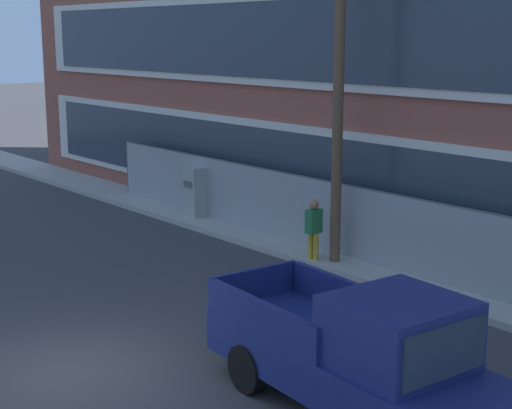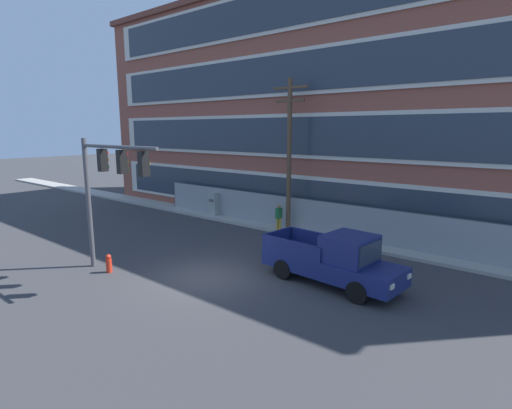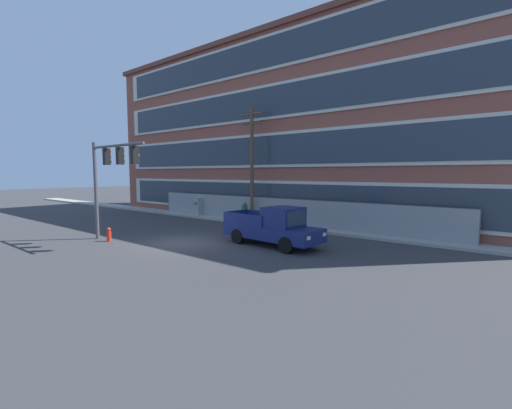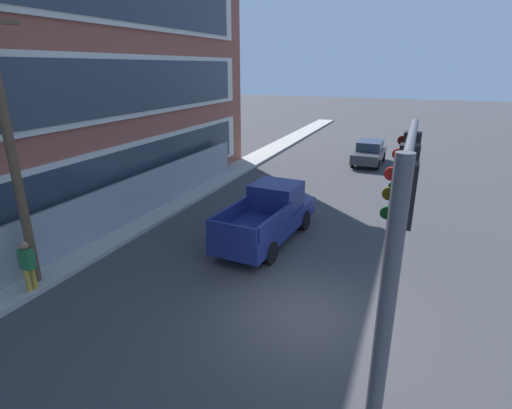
% 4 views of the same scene
% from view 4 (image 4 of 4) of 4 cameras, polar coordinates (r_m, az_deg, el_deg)
% --- Properties ---
extents(ground_plane, '(160.00, 160.00, 0.00)m').
position_cam_4_polar(ground_plane, '(11.20, 7.01, -15.61)').
color(ground_plane, '#38383A').
extents(sidewalk_building_side, '(80.00, 1.77, 0.16)m').
position_cam_4_polar(sidewalk_building_side, '(15.22, -25.29, -7.17)').
color(sidewalk_building_side, '#9E9B93').
rests_on(sidewalk_building_side, ground).
extents(chain_link_fence, '(25.22, 0.06, 2.02)m').
position_cam_4_polar(chain_link_fence, '(15.18, -25.38, -3.34)').
color(chain_link_fence, gray).
rests_on(chain_link_fence, ground).
extents(traffic_signal_mast, '(5.02, 0.43, 5.56)m').
position_cam_4_polar(traffic_signal_mast, '(6.20, 19.61, -3.86)').
color(traffic_signal_mast, '#4C4C51').
rests_on(traffic_signal_mast, ground).
extents(pickup_truck_navy, '(5.72, 2.34, 2.09)m').
position_cam_4_polar(pickup_truck_navy, '(15.19, 1.88, -1.60)').
color(pickup_truck_navy, navy).
rests_on(pickup_truck_navy, ground).
extents(sedan_dark_grey, '(4.39, 1.93, 1.56)m').
position_cam_4_polar(sedan_dark_grey, '(28.42, 15.88, 7.17)').
color(sedan_dark_grey, '#383A3D').
rests_on(sedan_dark_grey, ground).
extents(utility_pole_near_corner, '(2.19, 0.26, 8.65)m').
position_cam_4_polar(utility_pole_near_corner, '(12.78, -32.05, 9.05)').
color(utility_pole_near_corner, brown).
rests_on(utility_pole_near_corner, ground).
extents(pedestrian_near_cabinet, '(0.32, 0.41, 1.69)m').
position_cam_4_polar(pedestrian_near_cabinet, '(13.30, -29.82, -7.45)').
color(pedestrian_near_cabinet, '#B7932D').
rests_on(pedestrian_near_cabinet, ground).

